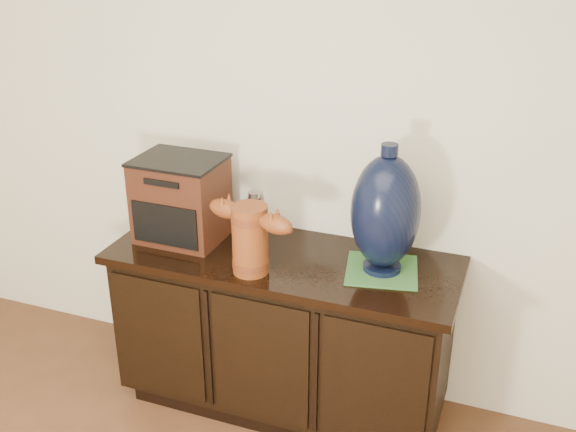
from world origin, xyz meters
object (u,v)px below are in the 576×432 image
at_px(sideboard, 283,331).
at_px(spray_can, 254,210).
at_px(terracotta_vessel, 250,235).
at_px(lamp_base, 385,212).
at_px(tv_radio, 181,199).

distance_m(sideboard, spray_can, 0.55).
distance_m(terracotta_vessel, lamp_base, 0.53).
bearing_deg(tv_radio, sideboard, -1.08).
bearing_deg(lamp_base, tv_radio, -179.50).
distance_m(tv_radio, spray_can, 0.34).
relative_size(tv_radio, spray_can, 2.15).
bearing_deg(spray_can, terracotta_vessel, -68.95).
bearing_deg(lamp_base, terracotta_vessel, -159.03).
relative_size(terracotta_vessel, lamp_base, 0.77).
bearing_deg(terracotta_vessel, sideboard, 81.10).
xyz_separation_m(sideboard, spray_can, (-0.22, 0.22, 0.45)).
bearing_deg(tv_radio, lamp_base, 1.17).
height_order(terracotta_vessel, lamp_base, lamp_base).
relative_size(sideboard, lamp_base, 2.81).
height_order(sideboard, lamp_base, lamp_base).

